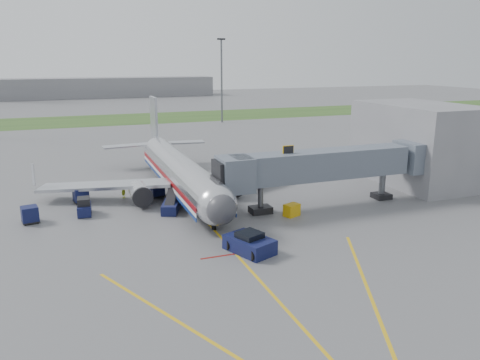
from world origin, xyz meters
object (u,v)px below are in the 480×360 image
object	(u,v)px
airliner	(180,171)
pushback_tug	(250,244)
baggage_tug	(84,207)
belt_loader	(171,205)
ramp_worker	(124,190)

from	to	relation	value
airliner	pushback_tug	distance (m)	19.35
baggage_tug	belt_loader	xyz separation A→B (m)	(8.62, -1.74, -0.21)
baggage_tug	belt_loader	bearing A→B (deg)	-11.43
pushback_tug	belt_loader	distance (m)	13.52
airliner	ramp_worker	world-z (taller)	airliner
airliner	baggage_tug	xyz separation A→B (m)	(-11.11, -4.47, -1.85)
ramp_worker	baggage_tug	bearing A→B (deg)	161.63
pushback_tug	baggage_tug	distance (m)	19.22
airliner	belt_loader	world-z (taller)	airliner
ramp_worker	belt_loader	bearing A→B (deg)	-122.76
airliner	belt_loader	bearing A→B (deg)	-111.81
pushback_tug	belt_loader	bearing A→B (deg)	105.95
belt_loader	ramp_worker	size ratio (longest dim) A/B	2.56
baggage_tug	belt_loader	world-z (taller)	belt_loader
airliner	baggage_tug	size ratio (longest dim) A/B	13.47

